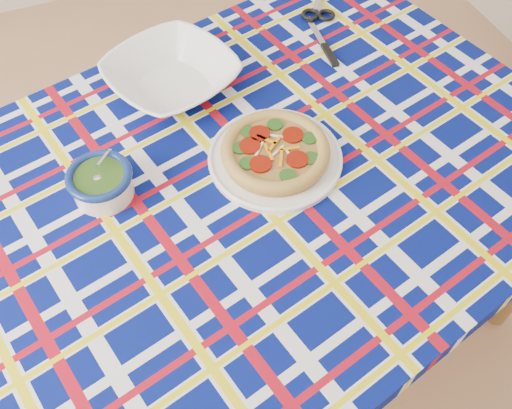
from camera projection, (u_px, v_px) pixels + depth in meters
name	position (u px, v px, depth m)	size (l,w,h in m)	color
floor	(173.00, 325.00, 1.92)	(4.00, 4.00, 0.00)	#A77A56
dining_table	(216.00, 218.00, 1.31)	(1.90, 1.44, 0.80)	brown
tablecloth	(215.00, 212.00, 1.29)	(1.73, 1.09, 0.11)	#050F5D
main_focaccia_plate	(275.00, 151.00, 1.28)	(0.32, 0.32, 0.06)	olive
pesto_bowl	(101.00, 181.00, 1.21)	(0.14, 0.14, 0.08)	#1C390F
serving_bowl	(172.00, 76.00, 1.42)	(0.31, 0.31, 0.08)	white
table_knife	(316.00, 32.00, 1.57)	(0.23, 0.02, 0.01)	silver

